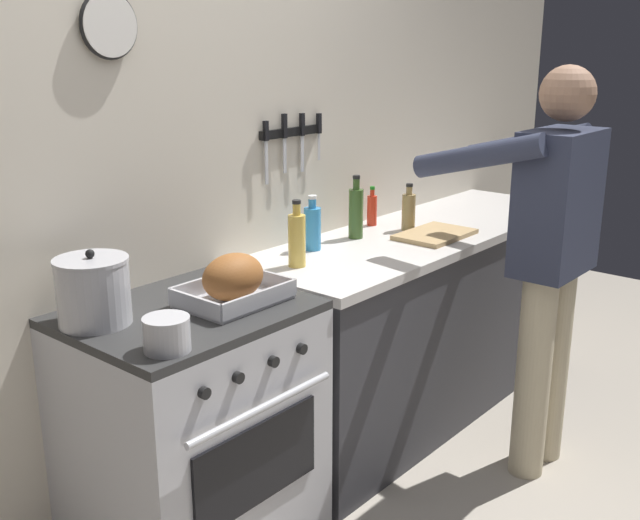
% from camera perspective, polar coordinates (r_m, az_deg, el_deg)
% --- Properties ---
extents(wall_back, '(6.00, 0.13, 2.60)m').
position_cam_1_polar(wall_back, '(2.80, -11.84, 6.90)').
color(wall_back, beige).
rests_on(wall_back, ground).
extents(counter_block, '(2.03, 0.65, 0.90)m').
position_cam_1_polar(counter_block, '(3.66, 7.56, -4.50)').
color(counter_block, '#38383D').
rests_on(counter_block, ground).
extents(stove, '(0.76, 0.67, 0.90)m').
position_cam_1_polar(stove, '(2.68, -9.63, -12.78)').
color(stove, '#BCBCC1').
rests_on(stove, ground).
extents(person_cook, '(0.51, 0.63, 1.66)m').
position_cam_1_polar(person_cook, '(3.11, 16.97, 0.86)').
color(person_cook, '#C6B793').
rests_on(person_cook, ground).
extents(roasting_pan, '(0.35, 0.26, 0.17)m').
position_cam_1_polar(roasting_pan, '(2.51, -6.61, -1.63)').
color(roasting_pan, '#B7B7BC').
rests_on(roasting_pan, stove).
extents(stock_pot, '(0.23, 0.23, 0.24)m').
position_cam_1_polar(stock_pot, '(2.40, -16.86, -2.27)').
color(stock_pot, '#B7B7BC').
rests_on(stock_pot, stove).
extents(saucepan, '(0.13, 0.13, 0.10)m').
position_cam_1_polar(saucepan, '(2.16, -11.58, -5.53)').
color(saucepan, '#B7B7BC').
rests_on(saucepan, stove).
extents(cutting_board, '(0.36, 0.24, 0.02)m').
position_cam_1_polar(cutting_board, '(3.40, 8.74, 1.94)').
color(cutting_board, tan).
rests_on(cutting_board, counter_block).
extents(bottle_vinegar, '(0.06, 0.06, 0.22)m').
position_cam_1_polar(bottle_vinegar, '(3.48, 6.75, 3.73)').
color(bottle_vinegar, '#997F4C').
rests_on(bottle_vinegar, counter_block).
extents(bottle_olive_oil, '(0.06, 0.06, 0.28)m').
position_cam_1_polar(bottle_olive_oil, '(3.31, 2.75, 3.66)').
color(bottle_olive_oil, '#385623').
rests_on(bottle_olive_oil, counter_block).
extents(bottle_hot_sauce, '(0.05, 0.05, 0.19)m').
position_cam_1_polar(bottle_hot_sauce, '(3.56, 3.97, 3.87)').
color(bottle_hot_sauce, red).
rests_on(bottle_hot_sauce, counter_block).
extents(bottle_cooking_oil, '(0.07, 0.07, 0.26)m').
position_cam_1_polar(bottle_cooking_oil, '(2.89, -1.77, 1.61)').
color(bottle_cooking_oil, gold).
rests_on(bottle_cooking_oil, counter_block).
extents(bottle_dish_soap, '(0.07, 0.07, 0.23)m').
position_cam_1_polar(bottle_dish_soap, '(3.13, -0.58, 2.50)').
color(bottle_dish_soap, '#338CCC').
rests_on(bottle_dish_soap, counter_block).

